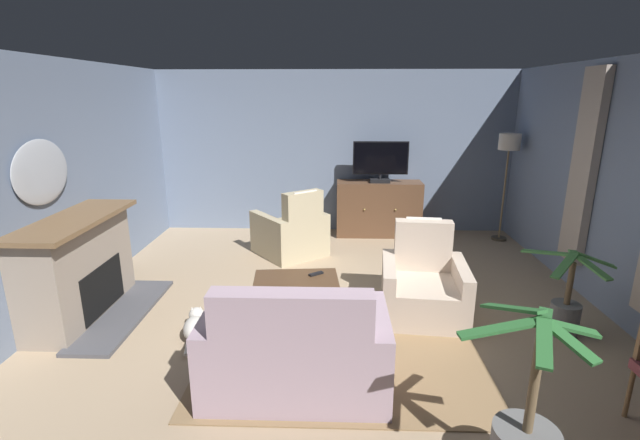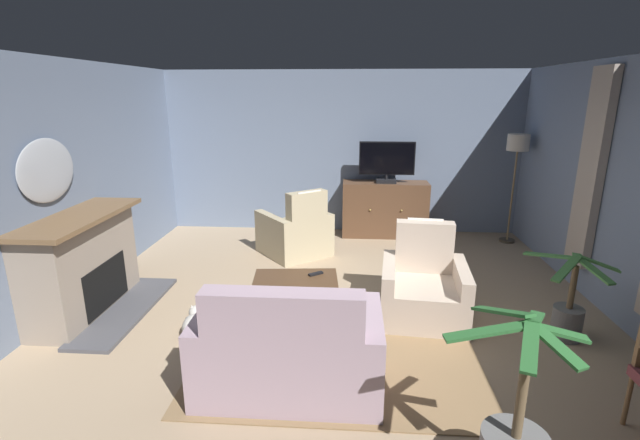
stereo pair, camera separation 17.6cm
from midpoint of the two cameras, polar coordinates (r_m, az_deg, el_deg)
ground_plane at (r=4.98m, az=2.60°, el=-13.04°), size 6.66×7.50×0.04m
wall_back at (r=7.93m, az=3.40°, el=8.50°), size 6.66×0.10×2.76m
wall_left at (r=5.48m, az=-31.37°, el=2.93°), size 0.10×7.50×2.76m
curtain_panel_far at (r=6.21m, az=31.80°, el=5.43°), size 0.10×0.44×2.32m
rug_central at (r=4.48m, az=3.43°, el=-16.29°), size 2.60×2.07×0.01m
fireplace at (r=5.60m, az=-26.85°, el=-5.23°), size 0.97×1.72×1.12m
wall_mirror_oval at (r=5.48m, az=-30.47°, el=5.42°), size 0.06×0.90×0.67m
tv_cabinet at (r=7.79m, az=8.82°, el=1.20°), size 1.43×0.51×0.93m
television at (r=7.57m, az=9.12°, el=7.36°), size 0.91×0.20×0.68m
coffee_table at (r=4.95m, az=-2.09°, el=-7.95°), size 0.95×0.64×0.45m
tv_remote at (r=5.01m, az=0.47°, el=-6.82°), size 0.17×0.14×0.02m
sofa_floral at (r=3.82m, az=-2.61°, el=-16.50°), size 1.50×0.88×1.02m
armchair_angled_to_table at (r=6.83m, az=-2.34°, el=-1.70°), size 1.24×1.25×1.05m
armchair_facing_sofa at (r=5.13m, az=13.93°, el=-8.49°), size 0.98×0.98×1.01m
potted_plant_leafy_by_curtain at (r=5.24m, az=29.74°, el=-10.36°), size 0.78×0.84×0.89m
cat at (r=4.86m, az=-14.64°, el=-12.55°), size 0.28×0.69×0.24m
floor_lamp at (r=7.84m, az=24.28°, el=7.81°), size 0.34×0.34×1.76m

